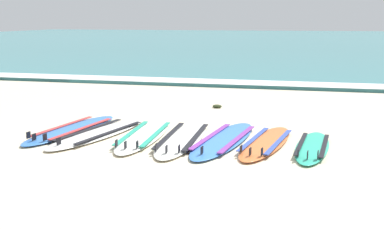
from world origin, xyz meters
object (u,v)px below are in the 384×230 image
object	(u,v)px
surfboard_1	(100,133)
surfboard_2	(144,135)
surfboard_0	(72,129)
surfboard_6	(312,147)
surfboard_3	(182,138)
surfboard_5	(266,142)
surfboard_4	(224,139)

from	to	relation	value
surfboard_1	surfboard_2	world-z (taller)	same
surfboard_2	surfboard_0	bearing A→B (deg)	175.29
surfboard_1	surfboard_6	distance (m)	3.59
surfboard_3	surfboard_2	bearing A→B (deg)	177.81
surfboard_0	surfboard_5	distance (m)	3.47
surfboard_0	surfboard_1	distance (m)	0.61
surfboard_0	surfboard_3	size ratio (longest dim) A/B	0.99
surfboard_4	surfboard_6	size ratio (longest dim) A/B	1.32
surfboard_3	surfboard_5	bearing A→B (deg)	1.19
surfboard_0	surfboard_6	bearing A→B (deg)	-2.96
surfboard_2	surfboard_6	size ratio (longest dim) A/B	1.21
surfboard_0	surfboard_5	bearing A→B (deg)	-1.87
surfboard_0	surfboard_2	xyz separation A→B (m)	(1.40, -0.12, 0.00)
surfboard_0	surfboard_4	bearing A→B (deg)	-1.65
surfboard_5	surfboard_6	size ratio (longest dim) A/B	1.17
surfboard_1	surfboard_4	distance (m)	2.19
surfboard_0	surfboard_1	world-z (taller)	same
surfboard_6	surfboard_4	bearing A→B (deg)	174.47
surfboard_1	surfboard_3	world-z (taller)	same
surfboard_1	surfboard_6	xyz separation A→B (m)	(3.59, -0.08, 0.00)
surfboard_0	surfboard_6	size ratio (longest dim) A/B	1.26
surfboard_6	surfboard_1	bearing A→B (deg)	178.67
surfboard_2	surfboard_4	bearing A→B (deg)	1.47
surfboard_3	surfboard_6	distance (m)	2.10
surfboard_4	surfboard_5	size ratio (longest dim) A/B	1.13
surfboard_0	surfboard_2	bearing A→B (deg)	-4.71
surfboard_1	surfboard_5	world-z (taller)	same
surfboard_3	surfboard_6	size ratio (longest dim) A/B	1.27
surfboard_0	surfboard_2	size ratio (longest dim) A/B	1.04
surfboard_1	surfboard_0	bearing A→B (deg)	167.33
surfboard_1	surfboard_6	bearing A→B (deg)	-1.33
surfboard_5	surfboard_0	bearing A→B (deg)	178.13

